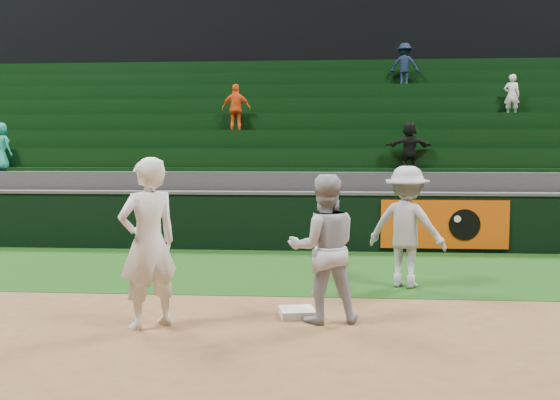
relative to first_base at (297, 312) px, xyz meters
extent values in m
plane|color=brown|center=(-0.21, 0.13, -0.05)|extent=(70.00, 70.00, 0.00)
cube|color=black|center=(-0.21, 3.13, -0.04)|extent=(36.00, 4.20, 0.01)
cube|color=black|center=(-0.21, 17.58, 5.95)|extent=(40.00, 12.00, 12.00)
cube|color=white|center=(0.00, 0.00, 0.00)|extent=(0.51, 0.51, 0.10)
imported|color=white|center=(-1.75, -0.63, 0.97)|extent=(0.88, 0.86, 2.04)
imported|color=#A9ACB4|center=(0.34, -0.21, 0.87)|extent=(0.99, 0.83, 1.83)
imported|color=#A5A7B3|center=(1.60, 1.84, 0.90)|extent=(1.39, 1.13, 1.87)
cube|color=black|center=(-0.21, 5.33, 0.55)|extent=(36.00, 0.35, 1.20)
cube|color=#D84C0A|center=(2.79, 5.14, 0.55)|extent=(2.60, 0.05, 1.00)
cylinder|color=black|center=(3.19, 5.11, 0.55)|extent=(0.64, 0.02, 0.64)
cylinder|color=white|center=(3.04, 5.09, 0.67)|extent=(0.14, 0.02, 0.14)
cube|color=#424244|center=(-0.21, 5.33, 1.17)|extent=(36.00, 0.40, 0.06)
cube|color=#313133|center=(-0.21, 6.05, 0.78)|extent=(36.00, 0.85, 1.65)
cube|color=black|center=(-0.21, 6.31, 1.85)|extent=(36.00, 0.14, 0.50)
cube|color=black|center=(-0.21, 6.14, 1.64)|extent=(36.00, 0.45, 0.08)
cube|color=#313133|center=(-0.21, 6.90, 1.00)|extent=(36.00, 0.85, 2.10)
cube|color=black|center=(-0.21, 7.16, 2.30)|extent=(36.00, 0.14, 0.50)
cube|color=black|center=(-0.21, 6.99, 2.09)|extent=(36.00, 0.45, 0.08)
cube|color=#313133|center=(-0.21, 7.75, 1.23)|extent=(36.00, 0.85, 2.55)
cube|color=black|center=(-0.21, 8.01, 2.75)|extent=(36.00, 0.14, 0.50)
cube|color=black|center=(-0.21, 7.84, 2.54)|extent=(36.00, 0.45, 0.08)
cube|color=#313133|center=(-0.21, 8.60, 1.45)|extent=(36.00, 0.85, 3.00)
cube|color=black|center=(-0.21, 8.86, 3.20)|extent=(36.00, 0.14, 0.50)
cube|color=black|center=(-0.21, 8.69, 2.99)|extent=(36.00, 0.45, 0.08)
cube|color=#313133|center=(-0.21, 9.45, 1.68)|extent=(36.00, 0.85, 3.45)
cube|color=black|center=(-0.21, 9.71, 3.65)|extent=(36.00, 0.14, 0.50)
cube|color=black|center=(-0.21, 9.54, 3.44)|extent=(36.00, 0.45, 0.08)
cube|color=#313133|center=(-0.21, 10.30, 1.90)|extent=(36.00, 0.85, 3.90)
cube|color=black|center=(-0.21, 10.56, 4.10)|extent=(36.00, 0.14, 0.50)
cube|color=black|center=(-0.21, 10.39, 3.89)|extent=(36.00, 0.45, 0.08)
cube|color=#313133|center=(-0.21, 11.15, 2.13)|extent=(36.00, 0.85, 4.35)
cube|color=black|center=(-0.21, 11.41, 4.55)|extent=(36.00, 0.14, 0.50)
cube|color=black|center=(-0.21, 11.24, 4.34)|extent=(36.00, 0.45, 0.08)
imported|color=#188673|center=(-7.14, 6.01, 2.16)|extent=(0.63, 0.51, 1.12)
imported|color=#E55115|center=(-1.91, 7.71, 3.11)|extent=(0.73, 0.34, 1.22)
imported|color=black|center=(2.16, 6.01, 2.15)|extent=(1.05, 0.45, 1.10)
imported|color=silver|center=(5.04, 8.56, 3.47)|extent=(0.43, 0.32, 1.05)
imported|color=#0F1B34|center=(2.53, 10.26, 4.47)|extent=(0.87, 0.60, 1.24)
camera|label=1|loc=(0.38, -7.84, 2.07)|focal=40.00mm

